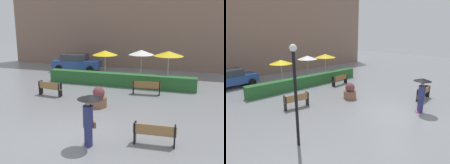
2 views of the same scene
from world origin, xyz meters
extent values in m
plane|color=gray|center=(0.00, 0.00, 0.00)|extent=(60.00, 60.00, 0.00)
cube|color=#9E7242|center=(-3.89, 4.83, 0.46)|extent=(1.60, 0.43, 0.04)
cube|color=#9E7242|center=(-3.91, 4.68, 0.68)|extent=(1.58, 0.22, 0.41)
cube|color=black|center=(-4.62, 4.89, 0.44)|extent=(0.10, 0.35, 0.89)
cube|color=black|center=(-3.17, 4.72, 0.44)|extent=(0.10, 0.35, 0.89)
cube|color=#9E7242|center=(3.32, 0.10, 0.45)|extent=(1.64, 0.32, 0.04)
cube|color=#9E7242|center=(3.33, -0.04, 0.66)|extent=(1.63, 0.12, 0.39)
cube|color=black|center=(2.57, 0.04, 0.43)|extent=(0.08, 0.34, 0.86)
cube|color=black|center=(4.08, 0.12, 0.43)|extent=(0.08, 0.34, 0.86)
cube|color=olive|center=(1.77, 6.89, 0.44)|extent=(1.79, 0.42, 0.04)
cube|color=olive|center=(1.79, 6.75, 0.66)|extent=(1.77, 0.22, 0.41)
cube|color=black|center=(0.95, 6.79, 0.43)|extent=(0.09, 0.35, 0.87)
cube|color=black|center=(2.60, 6.95, 0.43)|extent=(0.09, 0.35, 0.87)
cylinder|color=navy|center=(0.94, -0.75, 0.39)|extent=(0.32, 0.32, 0.77)
cube|color=#F2598C|center=(0.90, -0.71, 0.04)|extent=(0.41, 0.41, 0.08)
cylinder|color=navy|center=(0.94, -0.75, 1.19)|extent=(0.38, 0.38, 0.84)
sphere|color=tan|center=(0.94, -0.75, 1.72)|extent=(0.21, 0.21, 0.21)
cube|color=brown|center=(1.10, -0.60, 0.82)|extent=(0.26, 0.28, 0.22)
cylinder|color=black|center=(1.02, -0.69, 1.49)|extent=(0.02, 0.02, 0.90)
cone|color=black|center=(1.02, -0.69, 1.94)|extent=(0.97, 0.97, 0.16)
cylinder|color=brown|center=(-0.27, 3.69, 0.28)|extent=(0.88, 0.88, 0.57)
sphere|color=brown|center=(-0.27, 3.69, 0.81)|extent=(0.66, 0.66, 0.66)
cylinder|color=black|center=(-5.97, 1.23, 1.93)|extent=(0.12, 0.12, 3.85)
sphere|color=white|center=(-5.97, 1.23, 3.97)|extent=(0.28, 0.28, 0.28)
cylinder|color=silver|center=(-2.10, 10.14, 1.05)|extent=(0.06, 0.06, 2.10)
cone|color=yellow|center=(-2.10, 10.14, 2.10)|extent=(1.94, 1.94, 0.35)
cylinder|color=silver|center=(0.73, 10.28, 1.11)|extent=(0.06, 0.06, 2.23)
cone|color=white|center=(0.73, 10.28, 2.23)|extent=(1.90, 1.90, 0.35)
cylinder|color=silver|center=(2.76, 10.05, 1.12)|extent=(0.06, 0.06, 2.24)
cone|color=yellow|center=(2.76, 10.05, 2.24)|extent=(2.13, 2.13, 0.35)
cube|color=#28602D|center=(-0.45, 8.40, 0.46)|extent=(10.59, 0.70, 0.92)
cube|color=#846656|center=(0.00, 16.00, 4.92)|extent=(28.00, 1.20, 9.83)
cube|color=#28478C|center=(-5.59, 12.55, 0.67)|extent=(4.37, 2.20, 0.70)
cube|color=#333842|center=(-5.79, 12.53, 1.29)|extent=(2.36, 1.84, 0.55)
cylinder|color=black|center=(-4.27, 13.57, 0.32)|extent=(0.66, 0.29, 0.64)
cylinder|color=black|center=(-4.08, 11.83, 0.32)|extent=(0.66, 0.29, 0.64)
camera|label=1|loc=(4.62, -9.50, 4.81)|focal=43.24mm
camera|label=2|loc=(-9.49, -4.89, 4.49)|focal=30.10mm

